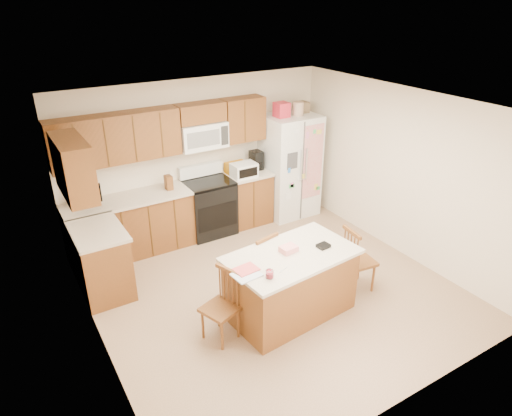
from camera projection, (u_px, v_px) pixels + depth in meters
ground at (272, 289)px, 6.24m from camera, size 4.50×4.50×0.00m
room_shell at (274, 193)px, 5.62m from camera, size 4.60×4.60×2.52m
cabinetry at (152, 198)px, 6.77m from camera, size 3.36×1.56×2.15m
stove at (209, 206)px, 7.53m from camera, size 0.76×0.65×1.13m
refrigerator at (290, 165)px, 8.02m from camera, size 0.90×0.79×2.04m
island at (291, 283)px, 5.61m from camera, size 1.67×1.05×0.95m
windsor_chair_left at (221, 308)px, 5.21m from camera, size 0.47×0.48×0.88m
windsor_chair_back at (260, 265)px, 6.01m from camera, size 0.46×0.44×0.90m
windsor_chair_right at (357, 261)px, 6.09m from camera, size 0.42×0.44×0.92m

